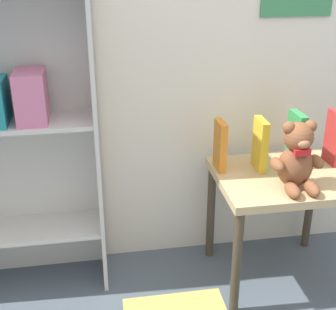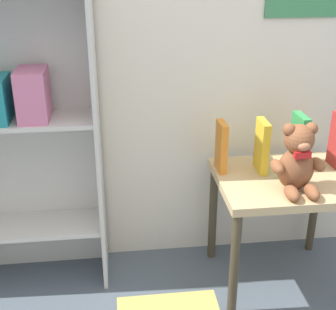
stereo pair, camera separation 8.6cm
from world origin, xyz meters
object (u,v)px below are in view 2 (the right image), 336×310
at_px(bookshelf_side, 16,95).
at_px(teddy_bear, 298,161).
at_px(book_standing_green, 299,141).
at_px(book_standing_yellow, 262,146).
at_px(book_standing_orange, 221,147).
at_px(display_table, 283,194).

height_order(bookshelf_side, teddy_bear, bookshelf_side).
bearing_deg(book_standing_green, teddy_bear, -113.85).
bearing_deg(teddy_bear, book_standing_yellow, 113.98).
distance_m(bookshelf_side, teddy_bear, 1.19).
height_order(book_standing_orange, book_standing_yellow, book_standing_yellow).
bearing_deg(teddy_bear, book_standing_orange, 139.89).
relative_size(display_table, book_standing_yellow, 2.51).
relative_size(display_table, book_standing_green, 2.38).
xyz_separation_m(bookshelf_side, display_table, (1.13, -0.18, -0.44)).
height_order(bookshelf_side, display_table, bookshelf_side).
relative_size(book_standing_orange, book_standing_green, 0.91).
bearing_deg(teddy_bear, bookshelf_side, 165.21).
height_order(teddy_bear, book_standing_green, teddy_bear).
xyz_separation_m(bookshelf_side, book_standing_orange, (0.86, -0.08, -0.24)).
xyz_separation_m(display_table, book_standing_green, (0.09, 0.10, 0.21)).
bearing_deg(book_standing_orange, bookshelf_side, 174.21).
bearing_deg(teddy_bear, display_table, 89.48).
height_order(bookshelf_side, book_standing_green, bookshelf_side).
bearing_deg(bookshelf_side, book_standing_green, -3.96).
distance_m(bookshelf_side, book_standing_orange, 0.90).
xyz_separation_m(display_table, teddy_bear, (-0.00, -0.11, 0.21)).
bearing_deg(book_standing_yellow, bookshelf_side, 176.11).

